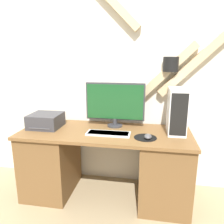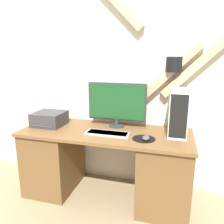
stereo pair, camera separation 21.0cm
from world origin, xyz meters
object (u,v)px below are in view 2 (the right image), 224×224
Objects in this scene: monitor at (117,103)px; mouse at (146,138)px; printer at (49,119)px; computer_tower at (178,112)px; keyboard at (108,133)px.

mouse is at bearing -42.65° from monitor.
computer_tower is at bearing 2.87° from printer.
monitor is 0.75m from printer.
keyboard is (-0.02, -0.27, -0.24)m from monitor.
printer is at bearing 170.91° from keyboard.
mouse is at bearing -138.58° from computer_tower.
keyboard is 0.96× the size of computer_tower.
monitor reaches higher than mouse.
computer_tower is 1.33m from printer.
printer is at bearing -177.13° from computer_tower.
printer is (-0.71, -0.16, -0.18)m from monitor.
mouse is (0.37, -0.06, 0.01)m from keyboard.
monitor is at bearing 137.35° from mouse.
monitor is at bearing 171.38° from computer_tower.
keyboard is 4.18× the size of mouse.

